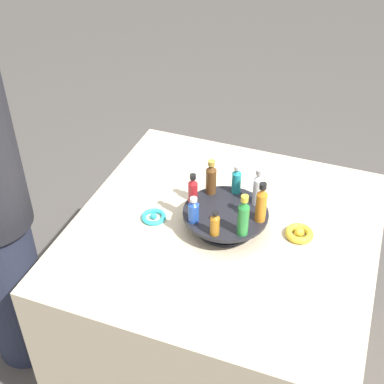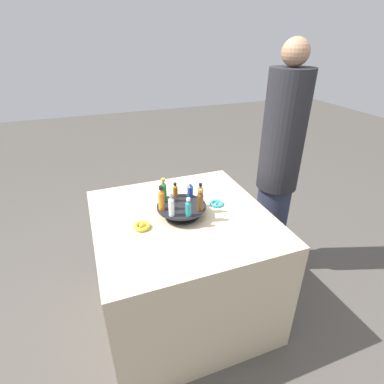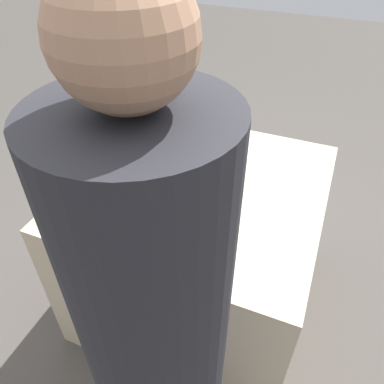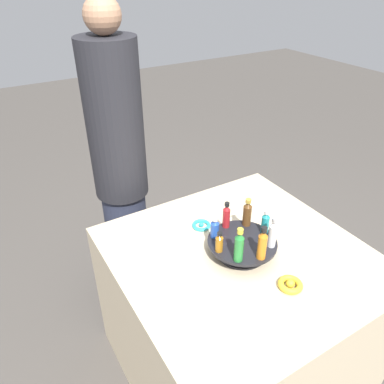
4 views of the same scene
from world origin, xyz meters
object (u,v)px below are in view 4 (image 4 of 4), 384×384
object	(u,v)px
bottle_clear	(273,233)
bottle_blue	(215,228)
bottle_orange	(262,244)
bottle_brown	(247,213)
person_figure	(120,168)
display_stand	(242,246)
bottle_teal	(266,223)
ribbon_bow_gold	(290,284)
bottle_amber	(219,242)
bottle_red	(227,216)
ribbon_bow_teal	(201,225)
bottle_green	(239,246)

from	to	relation	value
bottle_clear	bottle_blue	xyz separation A→B (m)	(-0.16, 0.17, -0.02)
bottle_orange	bottle_brown	bearing A→B (deg)	66.65
person_figure	display_stand	bearing A→B (deg)	-0.00
bottle_teal	ribbon_bow_gold	bearing A→B (deg)	-106.78
bottle_orange	bottle_teal	distance (m)	0.17
display_stand	bottle_amber	world-z (taller)	bottle_amber
bottle_amber	ribbon_bow_gold	bearing A→B (deg)	-57.06
bottle_red	person_figure	world-z (taller)	person_figure
bottle_orange	bottle_blue	bearing A→B (deg)	111.65
bottle_red	bottle_brown	bearing A→B (deg)	-23.35
bottle_blue	ribbon_bow_teal	xyz separation A→B (m)	(0.04, 0.16, -0.10)
bottle_green	bottle_red	bearing A→B (deg)	66.65
bottle_green	display_stand	bearing A→B (deg)	44.15
bottle_teal	person_figure	size ratio (longest dim) A/B	0.06
bottle_amber	bottle_teal	bearing A→B (deg)	-0.85
display_stand	bottle_blue	size ratio (longest dim) A/B	3.04
bottle_teal	ribbon_bow_teal	size ratio (longest dim) A/B	1.28
bottle_amber	person_figure	xyz separation A→B (m)	(-0.10, 0.81, -0.01)
bottle_blue	bottle_red	bearing A→B (deg)	21.65
bottle_blue	bottle_clear	bearing A→B (deg)	-45.85
bottle_orange	ribbon_bow_teal	world-z (taller)	bottle_orange
bottle_green	bottle_amber	xyz separation A→B (m)	(-0.03, 0.08, -0.03)
bottle_green	bottle_orange	distance (m)	0.09
bottle_clear	bottle_amber	bearing A→B (deg)	156.65
bottle_teal	ribbon_bow_gold	size ratio (longest dim) A/B	1.16
bottle_amber	bottle_orange	bearing A→B (deg)	-45.85
bottle_orange	bottle_blue	world-z (taller)	bottle_orange
bottle_clear	person_figure	world-z (taller)	person_figure
ribbon_bow_gold	ribbon_bow_teal	size ratio (longest dim) A/B	1.10
bottle_blue	bottle_amber	distance (m)	0.09
bottle_brown	bottle_blue	bearing A→B (deg)	179.15
ribbon_bow_gold	bottle_blue	bearing A→B (deg)	110.75
display_stand	bottle_red	world-z (taller)	bottle_red
ribbon_bow_teal	person_figure	xyz separation A→B (m)	(-0.17, 0.56, 0.09)
bottle_orange	bottle_brown	world-z (taller)	bottle_orange
ribbon_bow_teal	bottle_amber	bearing A→B (deg)	-106.78
bottle_brown	bottle_amber	size ratio (longest dim) A/B	1.45
bottle_amber	person_figure	size ratio (longest dim) A/B	0.05
bottle_clear	bottle_brown	bearing A→B (deg)	89.15
bottle_clear	bottle_brown	distance (m)	0.17
bottle_green	person_figure	xyz separation A→B (m)	(-0.13, 0.89, -0.04)
bottle_brown	bottle_green	bearing A→B (deg)	-135.85
bottle_green	bottle_blue	xyz separation A→B (m)	(0.00, 0.17, -0.03)
bottle_green	bottle_orange	size ratio (longest dim) A/B	1.02
ribbon_bow_teal	person_figure	bearing A→B (deg)	106.78
bottle_orange	person_figure	world-z (taller)	person_figure
bottle_amber	person_figure	bearing A→B (deg)	96.75
bottle_orange	ribbon_bow_gold	xyz separation A→B (m)	(0.05, -0.13, -0.12)
bottle_clear	person_figure	xyz separation A→B (m)	(-0.30, 0.89, -0.04)
bottle_orange	ribbon_bow_teal	xyz separation A→B (m)	(-0.04, 0.36, -0.13)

